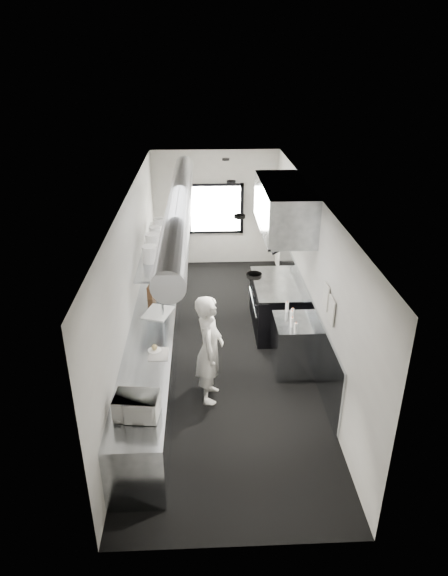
{
  "coord_description": "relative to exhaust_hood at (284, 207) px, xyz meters",
  "views": [
    {
      "loc": [
        -0.31,
        -7.59,
        4.84
      ],
      "look_at": [
        0.02,
        -0.2,
        1.29
      ],
      "focal_mm": 30.83,
      "sensor_mm": 36.0,
      "label": 1
    }
  ],
  "objects": [
    {
      "name": "pass_shelf",
      "position": [
        -2.29,
        0.3,
        -0.86
      ],
      "size": [
        0.45,
        3.0,
        0.68
      ],
      "color": "gray",
      "rests_on": "prep_counter"
    },
    {
      "name": "notice_sheet_b",
      "position": [
        0.37,
        -2.25,
        -0.84
      ],
      "size": [
        0.02,
        0.28,
        0.38
      ],
      "primitive_type": "cube",
      "color": "beige",
      "rests_on": "wall_right"
    },
    {
      "name": "floor",
      "position": [
        -1.1,
        -0.7,
        -2.39
      ],
      "size": [
        3.0,
        8.0,
        0.01
      ],
      "primitive_type": "cube",
      "color": "black",
      "rests_on": "ground"
    },
    {
      "name": "notice_sheet_a",
      "position": [
        0.37,
        -1.9,
        -0.79
      ],
      "size": [
        0.02,
        0.28,
        0.38
      ],
      "primitive_type": "cube",
      "color": "beige",
      "rests_on": "wall_right"
    },
    {
      "name": "plate_stack_c",
      "position": [
        -2.3,
        0.54,
        -0.66
      ],
      "size": [
        0.29,
        0.29,
        0.32
      ],
      "primitive_type": "cylinder",
      "rotation": [
        0.0,
        0.0,
        0.34
      ],
      "color": "white",
      "rests_on": "pass_shelf"
    },
    {
      "name": "hvac_duct",
      "position": [
        -1.8,
        -0.3,
        0.16
      ],
      "size": [
        0.4,
        6.4,
        0.4
      ],
      "primitive_type": "cylinder",
      "rotation": [
        1.57,
        0.0,
        0.0
      ],
      "color": "gray",
      "rests_on": "ceiling"
    },
    {
      "name": "squeeze_bottle_e",
      "position": [
        -0.03,
        -1.06,
        -1.4
      ],
      "size": [
        0.06,
        0.06,
        0.17
      ],
      "primitive_type": "cylinder",
      "rotation": [
        0.0,
        0.0,
        0.03
      ],
      "color": "silver",
      "rests_on": "bottle_station"
    },
    {
      "name": "wall_back",
      "position": [
        -1.1,
        3.3,
        -0.99
      ],
      "size": [
        3.0,
        0.02,
        2.8
      ],
      "primitive_type": "cube",
      "color": "beige",
      "rests_on": "floor"
    },
    {
      "name": "deli_tub_b",
      "position": [
        -2.44,
        -3.33,
        -1.44
      ],
      "size": [
        0.19,
        0.19,
        0.11
      ],
      "primitive_type": "cylinder",
      "rotation": [
        0.0,
        0.0,
        -0.34
      ],
      "color": "beige",
      "rests_on": "prep_counter"
    },
    {
      "name": "wall_cladding",
      "position": [
        0.38,
        -0.4,
        -1.84
      ],
      "size": [
        0.03,
        5.5,
        1.1
      ],
      "primitive_type": "cube",
      "color": "gray",
      "rests_on": "wall_right"
    },
    {
      "name": "squeeze_bottle_b",
      "position": [
        -0.03,
        -1.56,
        -1.41
      ],
      "size": [
        0.07,
        0.07,
        0.16
      ],
      "primitive_type": "cylinder",
      "rotation": [
        0.0,
        0.0,
        0.4
      ],
      "color": "silver",
      "rests_on": "bottle_station"
    },
    {
      "name": "line_cook",
      "position": [
        -1.35,
        -2.1,
        -1.52
      ],
      "size": [
        0.47,
        0.67,
        1.73
      ],
      "primitive_type": "imported",
      "rotation": [
        0.0,
        0.0,
        1.48
      ],
      "color": "silver",
      "rests_on": "floor"
    },
    {
      "name": "pastry",
      "position": [
        -2.15,
        -2.17,
        -1.43
      ],
      "size": [
        0.09,
        0.09,
        0.09
      ],
      "primitive_type": "sphere",
      "color": "tan",
      "rests_on": "small_plate"
    },
    {
      "name": "newspaper",
      "position": [
        -2.08,
        -2.26,
        -1.49
      ],
      "size": [
        0.28,
        0.35,
        0.01
      ],
      "primitive_type": "cube",
      "rotation": [
        0.0,
        0.0,
        0.0
      ],
      "color": "silver",
      "rests_on": "prep_counter"
    },
    {
      "name": "plate_stack_b",
      "position": [
        -2.31,
        0.07,
        -0.65
      ],
      "size": [
        0.27,
        0.27,
        0.34
      ],
      "primitive_type": "cylinder",
      "rotation": [
        0.0,
        0.0,
        0.03
      ],
      "color": "white",
      "rests_on": "pass_shelf"
    },
    {
      "name": "squeeze_bottle_d",
      "position": [
        0.02,
        -1.27,
        -1.41
      ],
      "size": [
        0.07,
        0.07,
        0.16
      ],
      "primitive_type": "cylinder",
      "rotation": [
        0.0,
        0.0,
        0.33
      ],
      "color": "silver",
      "rests_on": "bottle_station"
    },
    {
      "name": "small_plate",
      "position": [
        -2.15,
        -2.17,
        -1.48
      ],
      "size": [
        0.21,
        0.21,
        0.02
      ],
      "primitive_type": "cylinder",
      "rotation": [
        0.0,
        0.0,
        0.08
      ],
      "color": "white",
      "rests_on": "prep_counter"
    },
    {
      "name": "ceiling",
      "position": [
        -1.1,
        -0.7,
        0.41
      ],
      "size": [
        3.0,
        8.0,
        0.01
      ],
      "primitive_type": "cube",
      "color": "silver",
      "rests_on": "wall_back"
    },
    {
      "name": "wall_right",
      "position": [
        0.4,
        -0.7,
        -0.99
      ],
      "size": [
        0.02,
        8.0,
        2.8
      ],
      "primitive_type": "cube",
      "color": "beige",
      "rests_on": "floor"
    },
    {
      "name": "squeeze_bottle_c",
      "position": [
        -0.0,
        -1.36,
        -1.41
      ],
      "size": [
        0.07,
        0.07,
        0.17
      ],
      "primitive_type": "cylinder",
      "rotation": [
        0.0,
        0.0,
        -0.17
      ],
      "color": "silver",
      "rests_on": "bottle_station"
    },
    {
      "name": "far_work_table",
      "position": [
        -2.25,
        2.5,
        -1.94
      ],
      "size": [
        0.7,
        1.2,
        0.9
      ],
      "primitive_type": "cube",
      "color": "gray",
      "rests_on": "floor"
    },
    {
      "name": "plate_stack_d",
      "position": [
        -2.27,
        1.03,
        -0.66
      ],
      "size": [
        0.21,
        0.21,
        0.33
      ],
      "primitive_type": "cylinder",
      "rotation": [
        0.0,
        0.0,
        0.01
      ],
      "color": "white",
      "rests_on": "pass_shelf"
    },
    {
      "name": "deli_tub_a",
      "position": [
        -2.45,
        -3.4,
        -1.44
      ],
      "size": [
        0.14,
        0.14,
        0.09
      ],
      "primitive_type": "cylinder",
      "rotation": [
        0.0,
        0.0,
        -0.07
      ],
      "color": "beige",
      "rests_on": "prep_counter"
    },
    {
      "name": "wall_left",
      "position": [
        -2.6,
        -0.7,
        -0.99
      ],
      "size": [
        0.02,
        8.0,
        2.8
      ],
      "primitive_type": "cube",
      "color": "beige",
      "rests_on": "floor"
    },
    {
      "name": "squeeze_bottle_a",
      "position": [
        -0.01,
        -1.74,
        -1.41
      ],
      "size": [
        0.07,
        0.07,
        0.16
      ],
      "primitive_type": "cylinder",
      "rotation": [
        0.0,
        0.0,
        -0.4
      ],
      "color": "silver",
      "rests_on": "bottle_station"
    },
    {
      "name": "microwave",
      "position": [
        -2.24,
        -3.58,
        -1.35
      ],
      "size": [
        0.52,
        0.42,
        0.29
      ],
      "primitive_type": "imported",
      "rotation": [
        0.0,
        0.0,
        -0.1
      ],
      "color": "white",
      "rests_on": "prep_counter"
    },
    {
      "name": "service_window",
      "position": [
        -1.1,
        3.26,
        -0.99
      ],
      "size": [
        1.36,
        0.05,
        1.25
      ],
      "color": "white",
      "rests_on": "wall_back"
    },
    {
      "name": "cutting_board",
      "position": [
        -2.19,
        -1.01,
        -1.48
      ],
      "size": [
        0.55,
        0.64,
        0.02
      ],
      "primitive_type": "cube",
      "rotation": [
        0.0,
        0.0,
        -0.31
      ],
      "color": "silver",
      "rests_on": "prep_counter"
    },
    {
      "name": "plate_stack_a",
      "position": [
        -2.33,
        -0.41,
        -0.67
      ],
      "size": [
        0.27,
        0.27,
        0.29
      ],
      "primitive_type": "cylinder",
      "rotation": [
        0.0,
        0.0,
        -0.11
      ],
      "color": "white",
      "rests_on": "pass_shelf"
    },
    {
      "name": "prep_counter",
      "position": [
        -2.25,
        -1.2,
        -1.94
      ],
      "size": [
        0.7,
        6.0,
        0.9
      ],
      "primitive_type": "cube",
      "color": "gray",
      "rests_on": "floor"
    },
    {
      "name": "bottle_station",
      "position": [
        0.05,
        -1.4,
        -1.94
      ],
      "size": [
        0.65,
        0.8,
        0.9
      ],
      "primitive_type": "cube",
      "color": "gray",
      "rests_on": "floor"
    },
    {
      "name": "wall_front",
      "position": [
        -1.1,
        -4.7,
        -0.99
      ],
      "size": [
        3.0,
        0.02,
        2.8
      ],
      "primitive_type": "cube",
      "color": "beige",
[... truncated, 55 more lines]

